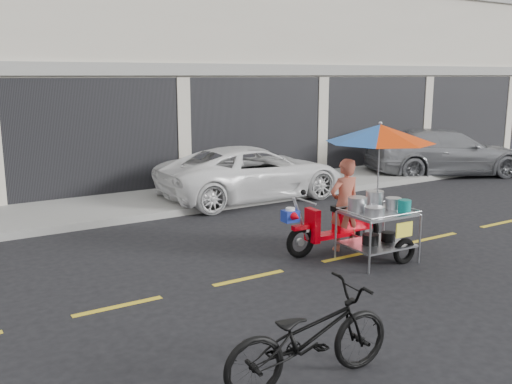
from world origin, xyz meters
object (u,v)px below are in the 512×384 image
white_pickup (253,173)px  silver_pickup (445,152)px  food_vendor_rig (366,172)px  near_bicycle (309,336)px

white_pickup → silver_pickup: bearing=-91.4°
white_pickup → silver_pickup: (6.65, -0.23, 0.05)m
silver_pickup → food_vendor_rig: food_vendor_rig is taller
food_vendor_rig → near_bicycle: bearing=-137.0°
near_bicycle → food_vendor_rig: food_vendor_rig is taller
white_pickup → near_bicycle: bearing=152.5°
white_pickup → silver_pickup: 6.65m
white_pickup → food_vendor_rig: 4.92m
silver_pickup → near_bicycle: silver_pickup is taller
near_bicycle → food_vendor_rig: bearing=-45.7°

